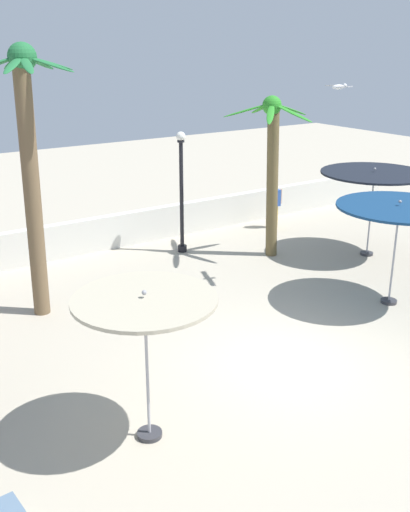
% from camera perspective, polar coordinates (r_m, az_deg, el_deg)
% --- Properties ---
extents(ground_plane, '(56.00, 56.00, 0.00)m').
position_cam_1_polar(ground_plane, '(12.41, 7.86, -9.99)').
color(ground_plane, '#B2A893').
extents(boundary_wall, '(25.20, 0.30, 1.07)m').
position_cam_1_polar(boundary_wall, '(18.84, -9.49, 2.25)').
color(boundary_wall, silver).
rests_on(boundary_wall, ground_plane).
extents(patio_umbrella_1, '(2.25, 2.25, 2.63)m').
position_cam_1_polar(patio_umbrella_1, '(9.07, -5.84, -4.96)').
color(patio_umbrella_1, '#333338').
rests_on(patio_umbrella_1, ground_plane).
extents(patio_umbrella_3, '(2.98, 2.98, 2.66)m').
position_cam_1_polar(patio_umbrella_3, '(14.79, 18.26, 4.26)').
color(patio_umbrella_3, '#333338').
rests_on(patio_umbrella_3, ground_plane).
extents(patio_umbrella_4, '(3.14, 3.14, 2.71)m').
position_cam_1_polar(patio_umbrella_4, '(18.22, 16.05, 7.52)').
color(patio_umbrella_4, '#333338').
rests_on(patio_umbrella_4, ground_plane).
extents(palm_tree_0, '(2.46, 2.77, 4.78)m').
position_cam_1_polar(palm_tree_0, '(17.50, 6.51, 9.23)').
color(palm_tree_0, brown).
rests_on(palm_tree_0, ground_plane).
extents(palm_tree_1, '(2.41, 2.41, 6.18)m').
position_cam_1_polar(palm_tree_1, '(13.80, -16.60, 9.14)').
color(palm_tree_1, brown).
rests_on(palm_tree_1, ground_plane).
extents(lamp_post_0, '(0.28, 0.28, 3.72)m').
position_cam_1_polar(lamp_post_0, '(17.96, -2.29, 6.34)').
color(lamp_post_0, black).
rests_on(lamp_post_0, ground_plane).
extents(guest_1, '(0.55, 0.30, 1.59)m').
position_cam_1_polar(guest_1, '(20.78, 6.75, 5.26)').
color(guest_1, gold).
rests_on(guest_1, ground_plane).
extents(seagull_0, '(0.48, 1.12, 0.14)m').
position_cam_1_polar(seagull_0, '(15.20, 12.83, 15.69)').
color(seagull_0, white).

